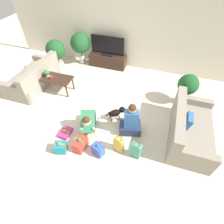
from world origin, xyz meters
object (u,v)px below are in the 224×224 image
Objects in this scene: person_kneeling at (89,121)px; gift_box_a at (98,150)px; potted_plant_corner_right at (188,86)px; coffee_table at (55,79)px; gift_box_b at (80,144)px; sofa_right at (189,129)px; gift_box_c at (60,147)px; sofa_left at (34,78)px; potted_plant_corner_left at (56,51)px; gift_bag_a at (136,150)px; tabletop_plant at (47,73)px; tv at (107,47)px; person_sitting at (131,122)px; gift_box_d at (65,133)px; potted_plant_back_left at (80,44)px; gift_bag_b at (119,144)px; mug at (51,77)px; tv_console at (108,61)px; dog at (117,112)px.

person_kneeling is 0.74m from gift_box_a.
potted_plant_corner_right is 1.12× the size of person_kneeling.
coffee_table is 2.70× the size of gift_box_b.
gift_box_c is at bearing 115.58° from sofa_right.
sofa_left is 1.31m from potted_plant_corner_left.
potted_plant_corner_right is at bearing 66.74° from gift_bag_a.
gift_box_a is at bearing -166.34° from gift_bag_a.
tabletop_plant is (-4.04, -0.60, -0.02)m from potted_plant_corner_right.
tv reaches higher than potted_plant_corner_right.
person_sitting reaches higher than sofa_right.
gift_box_d is (1.75, -2.76, -0.58)m from potted_plant_corner_left.
potted_plant_corner_right is at bearing 47.07° from gift_box_b.
potted_plant_corner_left is 3.38m from person_kneeling.
potted_plant_back_left is 3.42m from person_kneeling.
tabletop_plant is (-1.85, 1.20, 0.24)m from person_kneeling.
sofa_left is 4.26× the size of gift_bag_b.
coffee_table is 2.16m from tv.
potted_plant_corner_right is 2.97m from gift_box_a.
mug is 0.20m from tabletop_plant.
tabletop_plant reaches higher than tv_console.
potted_plant_corner_right reaches higher than gift_box_b.
person_kneeling is at bearing 159.93° from gift_bag_b.
gift_box_b is 2.41m from mug.
tabletop_plant is (0.44, -1.27, -0.04)m from potted_plant_corner_left.
tv is at bearing 81.02° from person_kneeling.
coffee_table reaches higher than gift_bag_b.
sofa_left is at bearing 157.01° from gift_bag_a.
coffee_table is at bearing 148.34° from gift_bag_b.
gift_box_b is 1.71× the size of tabletop_plant.
gift_box_c is (-0.39, -0.76, -0.22)m from person_kneeling.
person_sitting is 2.25× the size of gift_bag_b.
person_kneeling is at bearing 128.83° from gift_box_a.
coffee_table is 2.01m from person_kneeling.
gift_box_b is at bearing 115.11° from sofa_right.
coffee_table is 3.85m from potted_plant_corner_right.
potted_plant_corner_right is 0.94× the size of potted_plant_corner_left.
sofa_left is 5.30× the size of gift_box_a.
gift_bag_b is (3.28, -1.52, -0.08)m from sofa_left.
tv is at bearing 105.51° from gift_box_a.
gift_bag_b is at bearing -31.66° from coffee_table.
sofa_left is 2.63m from tv_console.
coffee_table is at bearing 123.81° from person_kneeling.
sofa_left is 5.54× the size of gift_box_c.
mug is at bearing -19.59° from tabletop_plant.
mug reaches higher than dog.
sofa_right is 4.26× the size of gift_bag_b.
gift_box_a is at bearing -126.47° from potted_plant_corner_right.
gift_box_a reaches higher than gift_box_c.
gift_box_a is at bearing -38.58° from mug.
coffee_table is 2.90m from gift_bag_b.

